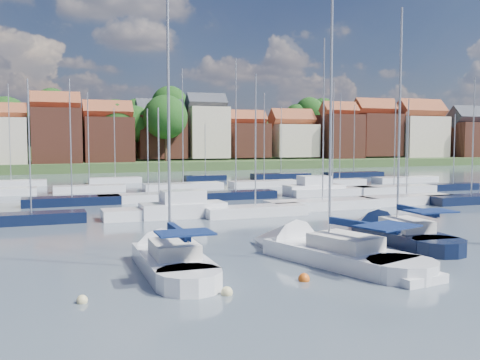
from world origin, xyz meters
name	(u,v)px	position (x,y,z in m)	size (l,w,h in m)	color
ground	(185,193)	(0.00, 40.00, 0.00)	(260.00, 260.00, 0.00)	#465360
sailboat_left	(167,258)	(-10.36, 3.62, 0.36)	(3.11, 11.09, 15.03)	white
sailboat_centre	(314,251)	(-2.37, 2.66, 0.35)	(7.00, 13.12, 17.19)	white
sailboat_navy	(389,233)	(4.89, 5.84, 0.36)	(3.68, 11.60, 15.86)	black
tender	(420,279)	(-0.49, -3.81, 0.20)	(2.60, 1.50, 0.53)	white
buoy_a	(82,303)	(-14.92, -1.47, 0.00)	(0.44, 0.44, 0.44)	beige
buoy_b	(227,295)	(-9.18, -2.43, 0.00)	(0.50, 0.50, 0.50)	beige
buoy_c	(304,281)	(-5.16, -1.59, 0.00)	(0.53, 0.53, 0.53)	#D85914
buoy_d	(394,275)	(-0.70, -2.20, 0.00)	(0.52, 0.52, 0.52)	beige
buoy_e	(334,243)	(0.79, 5.88, 0.00)	(0.48, 0.48, 0.48)	#D85914
marina_field	(211,192)	(1.91, 35.15, 0.43)	(79.62, 41.41, 15.93)	white
far_shore_town	(110,146)	(2.23, 132.67, 4.61)	(212.46, 90.00, 22.27)	#3B542A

